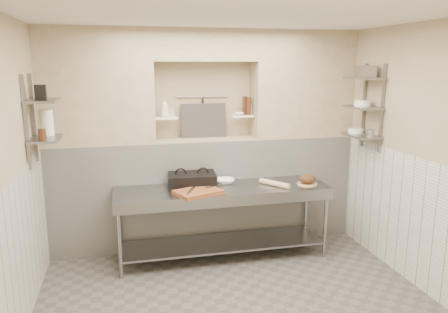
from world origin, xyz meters
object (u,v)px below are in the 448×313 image
object	(u,v)px
rolling_pin	(274,183)
bread_loaf	(307,179)
bottle_soap	(165,108)
jug_left	(47,123)
panini_press	(192,180)
prep_table	(223,208)
mixing_bowl	(225,181)
cutting_board	(198,192)
bowl_alcove	(239,114)

from	to	relation	value
rolling_pin	bread_loaf	xyz separation A→B (m)	(0.42, -0.03, 0.04)
bottle_soap	jug_left	size ratio (longest dim) A/B	0.86
panini_press	bottle_soap	world-z (taller)	bottle_soap
bottle_soap	jug_left	bearing A→B (deg)	-159.11
panini_press	rolling_pin	xyz separation A→B (m)	(0.99, -0.24, -0.05)
prep_table	panini_press	distance (m)	0.52
mixing_bowl	rolling_pin	distance (m)	0.62
cutting_board	bottle_soap	distance (m)	1.19
panini_press	bread_loaf	world-z (taller)	panini_press
mixing_bowl	rolling_pin	bearing A→B (deg)	-24.69
prep_table	panini_press	bearing A→B (deg)	152.75
prep_table	bowl_alcove	world-z (taller)	bowl_alcove
rolling_pin	bottle_soap	world-z (taller)	bottle_soap
prep_table	panini_press	world-z (taller)	panini_press
panini_press	bottle_soap	distance (m)	0.96
prep_table	bread_loaf	distance (m)	1.11
panini_press	jug_left	size ratio (longest dim) A/B	2.19
bread_loaf	bowl_alcove	bearing A→B (deg)	138.80
cutting_board	bowl_alcove	size ratio (longest dim) A/B	4.09
cutting_board	bread_loaf	size ratio (longest dim) A/B	2.52
panini_press	rolling_pin	distance (m)	1.02
prep_table	bottle_soap	size ratio (longest dim) A/B	10.87
bread_loaf	bottle_soap	world-z (taller)	bottle_soap
bowl_alcove	jug_left	xyz separation A→B (m)	(-2.29, -0.50, 0.02)
jug_left	mixing_bowl	bearing A→B (deg)	4.74
prep_table	bowl_alcove	distance (m)	1.26
mixing_bowl	bread_loaf	xyz separation A→B (m)	(0.98, -0.29, 0.05)
rolling_pin	bowl_alcove	distance (m)	1.04
panini_press	cutting_board	size ratio (longest dim) A/B	1.20
prep_table	rolling_pin	distance (m)	0.70
mixing_bowl	rolling_pin	xyz separation A→B (m)	(0.56, -0.26, 0.00)
bowl_alcove	rolling_pin	bearing A→B (deg)	-63.78
cutting_board	bottle_soap	bearing A→B (deg)	112.04
cutting_board	rolling_pin	bearing A→B (deg)	6.96
mixing_bowl	bowl_alcove	world-z (taller)	bowl_alcove
bread_loaf	cutting_board	bearing A→B (deg)	-176.27
rolling_pin	bowl_alcove	bearing A→B (deg)	116.22
prep_table	panini_press	size ratio (longest dim) A/B	4.25
prep_table	jug_left	distance (m)	2.24
bread_loaf	bowl_alcove	xyz separation A→B (m)	(-0.71, 0.62, 0.76)
mixing_bowl	jug_left	xyz separation A→B (m)	(-2.02, -0.17, 0.82)
panini_press	bread_loaf	bearing A→B (deg)	-5.82
prep_table	jug_left	size ratio (longest dim) A/B	9.30
cutting_board	jug_left	size ratio (longest dim) A/B	1.82
panini_press	cutting_board	distance (m)	0.37
rolling_pin	mixing_bowl	bearing A→B (deg)	155.31
prep_table	cutting_board	size ratio (longest dim) A/B	5.12
bread_loaf	jug_left	xyz separation A→B (m)	(-3.00, 0.12, 0.78)
prep_table	rolling_pin	world-z (taller)	rolling_pin
bread_loaf	jug_left	distance (m)	3.10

